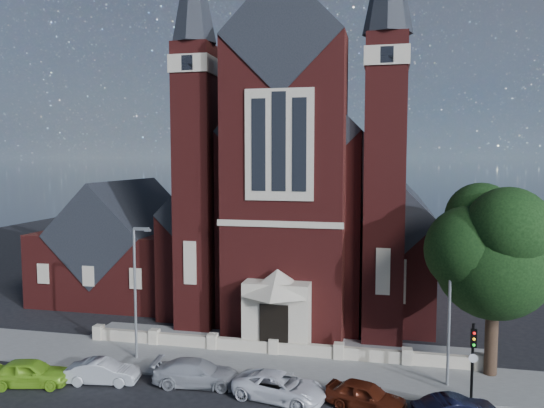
{
  "coord_description": "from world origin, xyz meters",
  "views": [
    {
      "loc": [
        6.75,
        -24.69,
        12.2
      ],
      "look_at": [
        -1.35,
        12.0,
        8.91
      ],
      "focal_mm": 35.0,
      "sensor_mm": 36.0,
      "label": 1
    }
  ],
  "objects_px": {
    "car_dark_red": "(366,396)",
    "parish_hall": "(126,250)",
    "church": "(312,202)",
    "car_white_suv": "(280,387)",
    "street_lamp_left": "(136,285)",
    "car_silver_b": "(197,373)",
    "traffic_signal": "(473,352)",
    "street_tree": "(497,254)",
    "car_silver_a": "(103,372)",
    "street_lamp_right": "(451,303)",
    "car_lime_van": "(30,373)"
  },
  "relations": [
    {
      "from": "traffic_signal",
      "to": "street_lamp_right",
      "type": "bearing_deg",
      "value": 120.01
    },
    {
      "from": "church",
      "to": "car_silver_a",
      "type": "xyz_separation_m",
      "value": [
        -8.19,
        -22.47,
        -7.55
      ]
    },
    {
      "from": "car_silver_a",
      "to": "street_lamp_right",
      "type": "bearing_deg",
      "value": -88.0
    },
    {
      "from": "street_tree",
      "to": "street_lamp_left",
      "type": "bearing_deg",
      "value": -175.24
    },
    {
      "from": "parish_hall",
      "to": "traffic_signal",
      "type": "height_order",
      "value": "parish_hall"
    },
    {
      "from": "traffic_signal",
      "to": "car_white_suv",
      "type": "distance_m",
      "value": 9.79
    },
    {
      "from": "car_lime_van",
      "to": "car_silver_b",
      "type": "relative_size",
      "value": 0.9
    },
    {
      "from": "parish_hall",
      "to": "traffic_signal",
      "type": "bearing_deg",
      "value": -29.98
    },
    {
      "from": "street_lamp_left",
      "to": "car_white_suv",
      "type": "relative_size",
      "value": 1.69
    },
    {
      "from": "street_lamp_right",
      "to": "car_silver_b",
      "type": "bearing_deg",
      "value": -168.49
    },
    {
      "from": "street_tree",
      "to": "car_white_suv",
      "type": "distance_m",
      "value": 13.67
    },
    {
      "from": "street_tree",
      "to": "car_dark_red",
      "type": "xyz_separation_m",
      "value": [
        -6.74,
        -5.17,
        -6.29
      ]
    },
    {
      "from": "street_lamp_right",
      "to": "car_dark_red",
      "type": "relative_size",
      "value": 2.05
    },
    {
      "from": "traffic_signal",
      "to": "street_tree",
      "type": "bearing_deg",
      "value": 64.05
    },
    {
      "from": "street_lamp_right",
      "to": "street_tree",
      "type": "bearing_deg",
      "value": 34.26
    },
    {
      "from": "car_lime_van",
      "to": "car_silver_a",
      "type": "distance_m",
      "value": 3.83
    },
    {
      "from": "street_lamp_left",
      "to": "church",
      "type": "bearing_deg",
      "value": 67.34
    },
    {
      "from": "car_white_suv",
      "to": "car_silver_a",
      "type": "bearing_deg",
      "value": 102.48
    },
    {
      "from": "church",
      "to": "car_white_suv",
      "type": "height_order",
      "value": "church"
    },
    {
      "from": "parish_hall",
      "to": "street_lamp_right",
      "type": "relative_size",
      "value": 1.51
    },
    {
      "from": "church",
      "to": "car_lime_van",
      "type": "xyz_separation_m",
      "value": [
        -11.84,
        -23.62,
        -7.46
      ]
    },
    {
      "from": "street_lamp_right",
      "to": "church",
      "type": "bearing_deg",
      "value": 118.04
    },
    {
      "from": "car_lime_van",
      "to": "car_white_suv",
      "type": "relative_size",
      "value": 0.89
    },
    {
      "from": "car_silver_b",
      "to": "street_lamp_left",
      "type": "bearing_deg",
      "value": 54.64
    },
    {
      "from": "street_lamp_left",
      "to": "car_silver_b",
      "type": "bearing_deg",
      "value": -29.25
    },
    {
      "from": "parish_hall",
      "to": "street_lamp_left",
      "type": "relative_size",
      "value": 1.51
    },
    {
      "from": "street_lamp_left",
      "to": "car_silver_a",
      "type": "bearing_deg",
      "value": -94.59
    },
    {
      "from": "street_lamp_left",
      "to": "car_silver_b",
      "type": "relative_size",
      "value": 1.71
    },
    {
      "from": "church",
      "to": "car_silver_b",
      "type": "relative_size",
      "value": 7.38
    },
    {
      "from": "car_dark_red",
      "to": "street_tree",
      "type": "bearing_deg",
      "value": -35.12
    },
    {
      "from": "street_lamp_left",
      "to": "car_dark_red",
      "type": "bearing_deg",
      "value": -14.12
    },
    {
      "from": "church",
      "to": "parish_hall",
      "type": "xyz_separation_m",
      "value": [
        -16.0,
        -4.94,
        -4.17
      ]
    },
    {
      "from": "car_white_suv",
      "to": "parish_hall",
      "type": "bearing_deg",
      "value": 56.84
    },
    {
      "from": "church",
      "to": "traffic_signal",
      "type": "bearing_deg",
      "value": -61.8
    },
    {
      "from": "church",
      "to": "traffic_signal",
      "type": "xyz_separation_m",
      "value": [
        11.0,
        -20.52,
        -5.6
      ]
    },
    {
      "from": "car_dark_red",
      "to": "parish_hall",
      "type": "bearing_deg",
      "value": 68.76
    },
    {
      "from": "parish_hall",
      "to": "car_silver_a",
      "type": "xyz_separation_m",
      "value": [
        7.81,
        -17.52,
        -3.38
      ]
    },
    {
      "from": "street_tree",
      "to": "car_lime_van",
      "type": "bearing_deg",
      "value": -165.37
    },
    {
      "from": "street_tree",
      "to": "street_lamp_left",
      "type": "xyz_separation_m",
      "value": [
        -20.51,
        -1.71,
        -2.36
      ]
    },
    {
      "from": "car_silver_a",
      "to": "car_white_suv",
      "type": "distance_m",
      "value": 9.76
    },
    {
      "from": "street_lamp_right",
      "to": "car_white_suv",
      "type": "distance_m",
      "value": 9.97
    },
    {
      "from": "car_lime_van",
      "to": "car_dark_red",
      "type": "xyz_separation_m",
      "value": [
        17.7,
        1.21,
        -0.05
      ]
    },
    {
      "from": "street_lamp_right",
      "to": "car_dark_red",
      "type": "distance_m",
      "value": 6.73
    },
    {
      "from": "car_silver_a",
      "to": "street_lamp_left",
      "type": "bearing_deg",
      "value": -13.5
    },
    {
      "from": "church",
      "to": "car_white_suv",
      "type": "xyz_separation_m",
      "value": [
        1.57,
        -22.3,
        -7.52
      ]
    },
    {
      "from": "car_white_suv",
      "to": "traffic_signal",
      "type": "bearing_deg",
      "value": -67.82
    },
    {
      "from": "car_lime_van",
      "to": "street_tree",
      "type": "bearing_deg",
      "value": -88.54
    },
    {
      "from": "car_silver_b",
      "to": "traffic_signal",
      "type": "bearing_deg",
      "value": -91.59
    },
    {
      "from": "street_tree",
      "to": "street_lamp_left",
      "type": "relative_size",
      "value": 1.32
    },
    {
      "from": "parish_hall",
      "to": "traffic_signal",
      "type": "relative_size",
      "value": 3.05
    }
  ]
}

